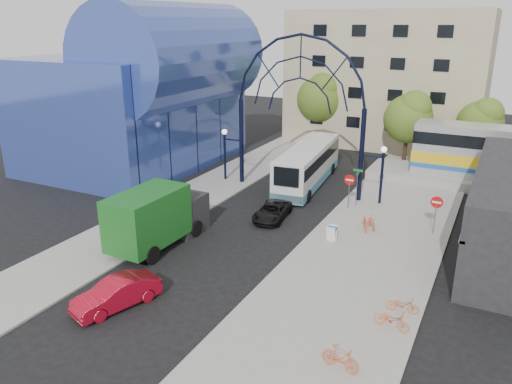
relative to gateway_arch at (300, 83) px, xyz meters
The scene contains 22 objects.
ground 16.41m from the gateway_arch, 90.00° to the right, with size 120.00×120.00×0.00m, color black.
sidewalk_east 15.37m from the gateway_arch, 51.34° to the right, with size 8.00×56.00×0.12m, color gray.
plaza_west 13.36m from the gateway_arch, 129.09° to the right, with size 5.00×50.00×0.12m, color gray.
gateway_arch is the anchor object (origin of this frame).
stop_sign 8.37m from the gateway_arch, 22.63° to the right, with size 0.80×0.07×2.50m.
do_not_enter_sign 13.43m from the gateway_arch, 19.99° to the right, with size 0.76×0.07×2.48m.
street_name_sign 8.38m from the gateway_arch, 15.07° to the right, with size 0.70×0.70×2.80m.
sandwich_board 12.52m from the gateway_arch, 55.09° to the right, with size 0.55×0.61×0.99m.
transit_hall 15.45m from the gateway_arch, behind, with size 16.50×18.00×14.50m.
apartment_block 21.12m from the gateway_arch, 84.55° to the left, with size 20.00×12.10×14.00m.
tree_north_a 13.98m from the gateway_arch, 62.83° to the left, with size 4.48×4.48×7.00m.
tree_north_b 16.72m from the gateway_arch, 103.68° to the left, with size 5.12×5.12×8.00m.
tree_north_c 18.95m from the gateway_arch, 48.96° to the left, with size 4.16×4.16×6.50m.
city_bus 7.23m from the gateway_arch, 89.09° to the left, with size 3.68×11.83×3.20m.
green_truck 15.06m from the gateway_arch, 105.78° to the right, with size 2.91×7.23×3.62m.
black_suv 10.13m from the gateway_arch, 83.41° to the right, with size 1.87×4.06×1.13m, color black.
red_sedan 21.13m from the gateway_arch, 93.37° to the right, with size 1.48×4.25×1.40m, color maroon.
bike_near_a 11.79m from the gateway_arch, 37.13° to the right, with size 0.64×1.83×0.96m, color #F25230.
bike_near_b 11.97m from the gateway_arch, 34.72° to the right, with size 0.42×1.47×0.89m, color #DF5A2C.
bike_far_a 19.67m from the gateway_arch, 51.88° to the right, with size 0.53×1.53×0.81m, color orange.
bike_far_b 23.02m from the gateway_arch, 63.17° to the right, with size 0.46×1.62×0.98m, color #D05229.
bike_far_c 20.68m from the gateway_arch, 55.07° to the right, with size 0.59×1.68×0.89m, color orange.
Camera 1 is at (14.11, -21.07, 12.94)m, focal length 35.00 mm.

